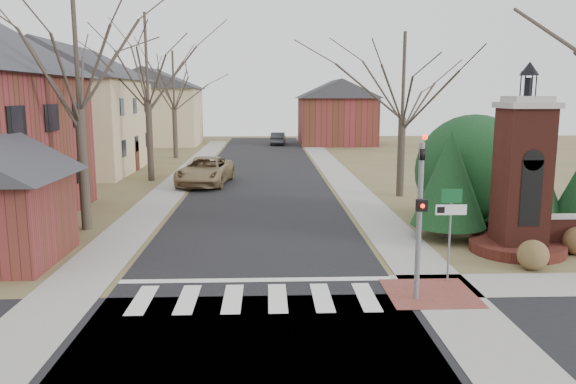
{
  "coord_description": "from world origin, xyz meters",
  "views": [
    {
      "loc": [
        0.33,
        -13.54,
        5.41
      ],
      "look_at": [
        1.08,
        6.0,
        2.0
      ],
      "focal_mm": 35.0,
      "sensor_mm": 36.0,
      "label": 1
    }
  ],
  "objects_px": {
    "traffic_signal_pole": "(420,205)",
    "distant_car": "(278,138)",
    "sign_post": "(450,217)",
    "pickup_truck": "(205,171)",
    "brick_gate_monument": "(521,191)"
  },
  "relations": [
    {
      "from": "traffic_signal_pole",
      "to": "distant_car",
      "type": "distance_m",
      "value": 46.95
    },
    {
      "from": "traffic_signal_pole",
      "to": "distant_car",
      "type": "height_order",
      "value": "traffic_signal_pole"
    },
    {
      "from": "distant_car",
      "to": "sign_post",
      "type": "bearing_deg",
      "value": 100.15
    },
    {
      "from": "traffic_signal_pole",
      "to": "pickup_truck",
      "type": "height_order",
      "value": "traffic_signal_pole"
    },
    {
      "from": "sign_post",
      "to": "distant_car",
      "type": "height_order",
      "value": "sign_post"
    },
    {
      "from": "brick_gate_monument",
      "to": "pickup_truck",
      "type": "distance_m",
      "value": 19.75
    },
    {
      "from": "distant_car",
      "to": "pickup_truck",
      "type": "bearing_deg",
      "value": 84.68
    },
    {
      "from": "brick_gate_monument",
      "to": "distant_car",
      "type": "relative_size",
      "value": 1.58
    },
    {
      "from": "sign_post",
      "to": "brick_gate_monument",
      "type": "height_order",
      "value": "brick_gate_monument"
    },
    {
      "from": "traffic_signal_pole",
      "to": "pickup_truck",
      "type": "relative_size",
      "value": 0.76
    },
    {
      "from": "sign_post",
      "to": "pickup_truck",
      "type": "distance_m",
      "value": 20.43
    },
    {
      "from": "sign_post",
      "to": "distant_car",
      "type": "bearing_deg",
      "value": 95.02
    },
    {
      "from": "traffic_signal_pole",
      "to": "brick_gate_monument",
      "type": "height_order",
      "value": "brick_gate_monument"
    },
    {
      "from": "brick_gate_monument",
      "to": "distant_car",
      "type": "bearing_deg",
      "value": 99.9
    },
    {
      "from": "sign_post",
      "to": "traffic_signal_pole",
      "type": "bearing_deg",
      "value": -132.43
    }
  ]
}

